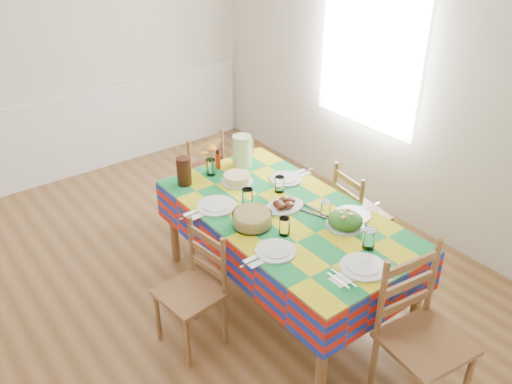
% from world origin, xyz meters
% --- Properties ---
extents(room, '(4.58, 5.08, 2.78)m').
position_xyz_m(room, '(0.00, 0.00, 1.35)').
color(room, brown).
rests_on(room, ground).
extents(wainscot, '(4.41, 0.06, 0.92)m').
position_xyz_m(wainscot, '(0.00, 2.48, 0.49)').
color(wainscot, white).
rests_on(wainscot, room).
extents(window_right, '(0.00, 1.40, 1.40)m').
position_xyz_m(window_right, '(2.23, 0.30, 1.50)').
color(window_right, white).
rests_on(window_right, room).
extents(dining_table, '(1.06, 1.97, 0.77)m').
position_xyz_m(dining_table, '(0.64, -0.46, 0.68)').
color(dining_table, brown).
rests_on(dining_table, room).
extents(setting_near_head, '(0.47, 0.32, 0.14)m').
position_xyz_m(setting_near_head, '(0.67, -1.20, 0.80)').
color(setting_near_head, silver).
rests_on(setting_near_head, dining_table).
extents(setting_left_near, '(0.49, 0.29, 0.13)m').
position_xyz_m(setting_left_near, '(0.34, -0.74, 0.80)').
color(setting_left_near, silver).
rests_on(setting_left_near, dining_table).
extents(setting_left_far, '(0.54, 0.32, 0.14)m').
position_xyz_m(setting_left_far, '(0.35, -0.14, 0.80)').
color(setting_left_far, silver).
rests_on(setting_left_far, dining_table).
extents(setting_right_near, '(0.48, 0.28, 0.12)m').
position_xyz_m(setting_right_near, '(0.94, -0.74, 0.80)').
color(setting_right_near, silver).
rests_on(setting_right_near, dining_table).
extents(setting_right_far, '(0.50, 0.29, 0.13)m').
position_xyz_m(setting_right_far, '(0.91, -0.12, 0.80)').
color(setting_right_far, silver).
rests_on(setting_right_far, dining_table).
extents(meat_platter, '(0.31, 0.22, 0.06)m').
position_xyz_m(meat_platter, '(0.68, -0.40, 0.79)').
color(meat_platter, silver).
rests_on(meat_platter, dining_table).
extents(salad_platter, '(0.27, 0.27, 0.11)m').
position_xyz_m(salad_platter, '(0.86, -0.84, 0.81)').
color(salad_platter, silver).
rests_on(salad_platter, dining_table).
extents(pasta_bowl, '(0.28, 0.28, 0.10)m').
position_xyz_m(pasta_bowl, '(0.35, -0.44, 0.82)').
color(pasta_bowl, white).
rests_on(pasta_bowl, dining_table).
extents(cake, '(0.25, 0.25, 0.07)m').
position_xyz_m(cake, '(0.62, 0.12, 0.80)').
color(cake, silver).
rests_on(cake, dining_table).
extents(serving_utensils, '(0.16, 0.35, 0.01)m').
position_xyz_m(serving_utensils, '(0.81, -0.57, 0.77)').
color(serving_utensils, black).
rests_on(serving_utensils, dining_table).
extents(flower_vase, '(0.16, 0.13, 0.26)m').
position_xyz_m(flower_vase, '(0.53, 0.35, 0.87)').
color(flower_vase, white).
rests_on(flower_vase, dining_table).
extents(hot_sauce, '(0.04, 0.04, 0.17)m').
position_xyz_m(hot_sauce, '(0.64, 0.41, 0.85)').
color(hot_sauce, '#B1290E').
rests_on(hot_sauce, dining_table).
extents(green_pitcher, '(0.16, 0.16, 0.27)m').
position_xyz_m(green_pitcher, '(0.83, 0.33, 0.90)').
color(green_pitcher, '#B3CE91').
rests_on(green_pitcher, dining_table).
extents(tea_pitcher, '(0.11, 0.11, 0.23)m').
position_xyz_m(tea_pitcher, '(0.28, 0.35, 0.88)').
color(tea_pitcher, black).
rests_on(tea_pitcher, dining_table).
extents(name_card, '(0.08, 0.02, 0.02)m').
position_xyz_m(name_card, '(0.62, -1.43, 0.78)').
color(name_card, silver).
rests_on(name_card, dining_table).
extents(chair_near, '(0.52, 0.50, 1.06)m').
position_xyz_m(chair_near, '(0.65, -1.70, 0.52)').
color(chair_near, brown).
rests_on(chair_near, room).
extents(chair_far, '(0.49, 0.47, 0.97)m').
position_xyz_m(chair_far, '(0.65, 0.78, 0.48)').
color(chair_far, brown).
rests_on(chair_far, room).
extents(chair_left, '(0.42, 0.44, 0.89)m').
position_xyz_m(chair_left, '(-0.15, -0.45, 0.44)').
color(chair_left, brown).
rests_on(chair_left, room).
extents(chair_right, '(0.42, 0.44, 0.89)m').
position_xyz_m(chair_right, '(1.43, -0.45, 0.44)').
color(chair_right, brown).
rests_on(chair_right, room).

